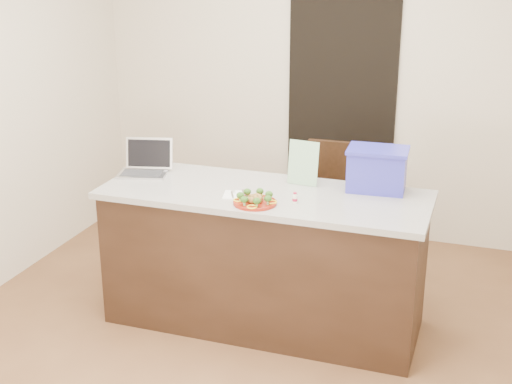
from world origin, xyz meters
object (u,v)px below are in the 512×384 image
(island, at_px, (264,258))
(chair, at_px, (333,203))
(laptop, at_px, (146,164))
(plate, at_px, (255,202))
(yogurt_bottle, at_px, (295,199))
(blue_box, at_px, (377,169))
(napkin, at_px, (236,195))

(island, distance_m, chair, 0.89)
(island, height_order, laptop, laptop)
(laptop, bearing_deg, plate, -34.68)
(yogurt_bottle, bearing_deg, island, 150.74)
(yogurt_bottle, relative_size, laptop, 0.18)
(plate, distance_m, yogurt_bottle, 0.24)
(plate, xyz_separation_m, blue_box, (0.64, 0.49, 0.13))
(napkin, relative_size, laptop, 0.43)
(island, xyz_separation_m, plate, (0.02, -0.23, 0.47))
(laptop, bearing_deg, island, -21.20)
(island, distance_m, napkin, 0.50)
(yogurt_bottle, bearing_deg, plate, -156.56)
(napkin, distance_m, chair, 1.10)
(blue_box, distance_m, chair, 0.85)
(napkin, relative_size, chair, 0.16)
(laptop, distance_m, chair, 1.41)
(napkin, height_order, blue_box, blue_box)
(yogurt_bottle, distance_m, chair, 1.05)
(plate, distance_m, laptop, 0.96)
(yogurt_bottle, height_order, chair, chair)
(island, relative_size, plate, 7.89)
(chair, bearing_deg, laptop, -148.76)
(napkin, bearing_deg, laptop, 162.38)
(plate, distance_m, napkin, 0.19)
(yogurt_bottle, bearing_deg, laptop, 167.64)
(plate, relative_size, yogurt_bottle, 3.92)
(yogurt_bottle, relative_size, blue_box, 0.17)
(napkin, bearing_deg, blue_box, 26.08)
(island, relative_size, blue_box, 5.30)
(island, height_order, chair, chair)
(napkin, xyz_separation_m, blue_box, (0.79, 0.39, 0.13))
(plate, bearing_deg, laptop, 159.26)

